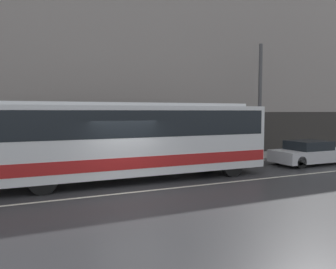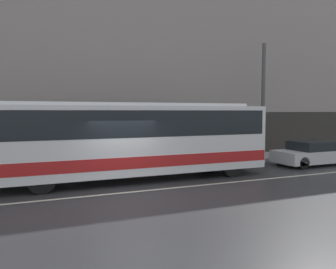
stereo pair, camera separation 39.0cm
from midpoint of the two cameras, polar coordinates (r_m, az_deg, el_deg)
ground_plane at (r=11.75m, az=-7.31°, el=-9.99°), size 60.00×60.00×0.00m
sidewalk at (r=16.78m, az=-12.55°, el=-5.54°), size 60.00×2.60×0.15m
building_facade at (r=18.36m, az=-13.80°, el=15.84°), size 60.00×0.35×13.69m
lane_stripe at (r=11.75m, az=-7.31°, el=-9.97°), size 54.00×0.14×0.01m
transit_bus at (r=13.59m, az=-7.35°, el=-0.40°), size 11.77×2.53×3.19m
sedan_white_front at (r=19.16m, az=22.86°, el=-2.99°), size 4.27×1.85×1.27m
utility_pole_near at (r=20.15m, az=15.17°, el=5.68°), size 0.21×0.21×6.63m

